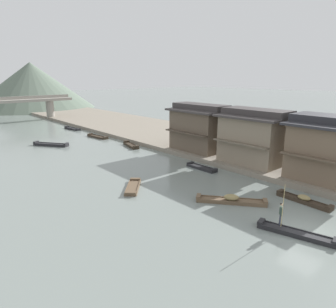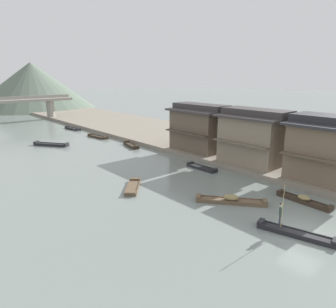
{
  "view_description": "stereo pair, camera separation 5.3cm",
  "coord_description": "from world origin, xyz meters",
  "px_view_note": "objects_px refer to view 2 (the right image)",
  "views": [
    {
      "loc": [
        -19.52,
        -8.04,
        10.35
      ],
      "look_at": [
        2.03,
        16.47,
        1.86
      ],
      "focal_mm": 32.44,
      "sensor_mm": 36.0,
      "label": 1
    },
    {
      "loc": [
        -19.48,
        -8.07,
        10.35
      ],
      "look_at": [
        2.03,
        16.47,
        1.86
      ],
      "focal_mm": 32.44,
      "sensor_mm": 36.0,
      "label": 2
    }
  ],
  "objects_px": {
    "boat_moored_nearest": "(73,129)",
    "boat_moored_second": "(98,137)",
    "boat_upstream_distant": "(231,200)",
    "house_waterfront_nearest": "(330,148)",
    "boat_crossing_west": "(304,200)",
    "house_waterfront_second": "(255,137)",
    "boatman_person": "(281,211)",
    "boat_midriver_upstream": "(131,145)",
    "boat_moored_far": "(202,168)",
    "boat_moored_third": "(51,145)",
    "house_waterfront_tall": "(200,128)",
    "boat_midriver_drifting": "(133,187)",
    "boat_foreground_poled": "(296,233)",
    "stone_bridge": "(15,106)"
  },
  "relations": [
    {
      "from": "boat_moored_nearest",
      "to": "boat_moored_second",
      "type": "xyz_separation_m",
      "value": [
        -0.24,
        -10.53,
        0.0
      ]
    },
    {
      "from": "boat_upstream_distant",
      "to": "house_waterfront_nearest",
      "type": "relative_size",
      "value": 0.72
    },
    {
      "from": "boat_crossing_west",
      "to": "house_waterfront_second",
      "type": "distance_m",
      "value": 11.08
    },
    {
      "from": "boatman_person",
      "to": "house_waterfront_nearest",
      "type": "relative_size",
      "value": 0.43
    },
    {
      "from": "boat_moored_nearest",
      "to": "boat_midriver_upstream",
      "type": "relative_size",
      "value": 1.07
    },
    {
      "from": "boat_moored_far",
      "to": "boat_crossing_west",
      "type": "xyz_separation_m",
      "value": [
        -0.57,
        -12.06,
        0.08
      ]
    },
    {
      "from": "boat_crossing_west",
      "to": "boat_moored_second",
      "type": "bearing_deg",
      "value": 89.25
    },
    {
      "from": "boat_moored_third",
      "to": "house_waterfront_tall",
      "type": "relative_size",
      "value": 0.64
    },
    {
      "from": "boat_midriver_upstream",
      "to": "boat_midriver_drifting",
      "type": "bearing_deg",
      "value": -124.0
    },
    {
      "from": "boat_upstream_distant",
      "to": "boat_moored_second",
      "type": "bearing_deg",
      "value": 81.0
    },
    {
      "from": "boat_moored_far",
      "to": "boat_upstream_distant",
      "type": "bearing_deg",
      "value": -122.65
    },
    {
      "from": "house_waterfront_second",
      "to": "house_waterfront_tall",
      "type": "height_order",
      "value": "same"
    },
    {
      "from": "house_waterfront_tall",
      "to": "boat_moored_far",
      "type": "bearing_deg",
      "value": -134.74
    },
    {
      "from": "boat_midriver_drifting",
      "to": "house_waterfront_tall",
      "type": "distance_m",
      "value": 15.67
    },
    {
      "from": "boat_midriver_drifting",
      "to": "house_waterfront_nearest",
      "type": "bearing_deg",
      "value": -37.19
    },
    {
      "from": "house_waterfront_second",
      "to": "house_waterfront_tall",
      "type": "xyz_separation_m",
      "value": [
        -0.23,
        8.34,
        0.0
      ]
    },
    {
      "from": "boat_midriver_drifting",
      "to": "boat_crossing_west",
      "type": "height_order",
      "value": "boat_crossing_west"
    },
    {
      "from": "house_waterfront_tall",
      "to": "house_waterfront_nearest",
      "type": "bearing_deg",
      "value": -88.03
    },
    {
      "from": "boat_moored_second",
      "to": "boat_crossing_west",
      "type": "bearing_deg",
      "value": -90.75
    },
    {
      "from": "boat_midriver_drifting",
      "to": "house_waterfront_nearest",
      "type": "height_order",
      "value": "house_waterfront_nearest"
    },
    {
      "from": "boat_moored_third",
      "to": "house_waterfront_tall",
      "type": "xyz_separation_m",
      "value": [
        13.48,
        -17.95,
        3.38
      ]
    },
    {
      "from": "boat_moored_third",
      "to": "boat_crossing_west",
      "type": "height_order",
      "value": "boat_crossing_west"
    },
    {
      "from": "boat_moored_far",
      "to": "boat_midriver_upstream",
      "type": "relative_size",
      "value": 0.92
    },
    {
      "from": "boatman_person",
      "to": "house_waterfront_second",
      "type": "height_order",
      "value": "house_waterfront_second"
    },
    {
      "from": "boat_moored_far",
      "to": "boat_crossing_west",
      "type": "relative_size",
      "value": 0.85
    },
    {
      "from": "boat_moored_nearest",
      "to": "boat_moored_second",
      "type": "distance_m",
      "value": 10.53
    },
    {
      "from": "boat_upstream_distant",
      "to": "boat_moored_nearest",
      "type": "bearing_deg",
      "value": 82.89
    },
    {
      "from": "boat_crossing_west",
      "to": "boat_midriver_upstream",
      "type": "bearing_deg",
      "value": 88.01
    },
    {
      "from": "boat_foreground_poled",
      "to": "stone_bridge",
      "type": "bearing_deg",
      "value": 89.05
    },
    {
      "from": "boat_moored_second",
      "to": "boat_crossing_west",
      "type": "relative_size",
      "value": 1.03
    },
    {
      "from": "house_waterfront_second",
      "to": "boat_crossing_west",
      "type": "bearing_deg",
      "value": -123.56
    },
    {
      "from": "boat_moored_far",
      "to": "stone_bridge",
      "type": "relative_size",
      "value": 0.15
    },
    {
      "from": "boat_moored_second",
      "to": "boat_midriver_upstream",
      "type": "xyz_separation_m",
      "value": [
        0.46,
        -9.34,
        0.03
      ]
    },
    {
      "from": "boat_moored_second",
      "to": "house_waterfront_nearest",
      "type": "distance_m",
      "value": 35.83
    },
    {
      "from": "boat_moored_third",
      "to": "house_waterfront_tall",
      "type": "distance_m",
      "value": 22.7
    },
    {
      "from": "boatman_person",
      "to": "boat_crossing_west",
      "type": "bearing_deg",
      "value": 10.69
    },
    {
      "from": "boat_midriver_upstream",
      "to": "house_waterfront_second",
      "type": "distance_m",
      "value": 18.82
    },
    {
      "from": "boat_moored_second",
      "to": "house_waterfront_nearest",
      "type": "xyz_separation_m",
      "value": [
        5.71,
        -35.21,
        3.41
      ]
    },
    {
      "from": "boat_foreground_poled",
      "to": "boat_moored_far",
      "type": "bearing_deg",
      "value": 66.23
    },
    {
      "from": "boat_upstream_distant",
      "to": "boat_midriver_upstream",
      "type": "bearing_deg",
      "value": 76.3
    },
    {
      "from": "boat_foreground_poled",
      "to": "boat_moored_third",
      "type": "height_order",
      "value": "boat_moored_third"
    },
    {
      "from": "boat_moored_far",
      "to": "stone_bridge",
      "type": "height_order",
      "value": "stone_bridge"
    },
    {
      "from": "house_waterfront_tall",
      "to": "stone_bridge",
      "type": "bearing_deg",
      "value": 102.26
    },
    {
      "from": "boat_moored_far",
      "to": "stone_bridge",
      "type": "xyz_separation_m",
      "value": [
        -5.17,
        52.1,
        3.6
      ]
    },
    {
      "from": "boat_moored_third",
      "to": "boat_moored_far",
      "type": "distance_m",
      "value": 24.54
    },
    {
      "from": "boat_moored_third",
      "to": "boat_midriver_upstream",
      "type": "relative_size",
      "value": 1.17
    },
    {
      "from": "house_waterfront_nearest",
      "to": "house_waterfront_second",
      "type": "bearing_deg",
      "value": 92.39
    },
    {
      "from": "boatman_person",
      "to": "boat_midriver_upstream",
      "type": "bearing_deg",
      "value": 76.02
    },
    {
      "from": "boat_moored_nearest",
      "to": "boat_moored_third",
      "type": "bearing_deg",
      "value": -126.89
    },
    {
      "from": "boat_moored_far",
      "to": "boat_foreground_poled",
      "type": "bearing_deg",
      "value": -113.77
    }
  ]
}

